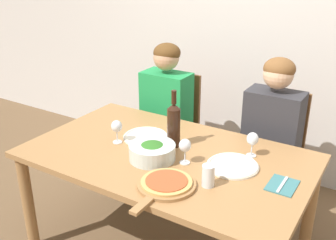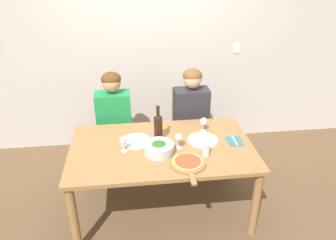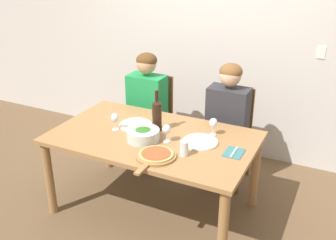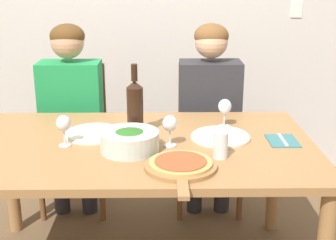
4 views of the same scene
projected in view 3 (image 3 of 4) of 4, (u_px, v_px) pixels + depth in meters
name	position (u px, v px, depth m)	size (l,w,h in m)	color
ground_plane	(154.00, 208.00, 3.57)	(40.00, 40.00, 0.00)	brown
back_wall	(214.00, 31.00, 4.17)	(10.00, 0.06, 2.70)	silver
dining_table	(153.00, 145.00, 3.31)	(1.69, 1.00, 0.73)	#9E7042
chair_left	(152.00, 116.00, 4.22)	(0.42, 0.42, 0.94)	brown
chair_right	(229.00, 132.00, 3.88)	(0.42, 0.42, 0.94)	brown
person_woman	(146.00, 100.00, 4.04)	(0.47, 0.51, 1.22)	#28282D
person_man	(227.00, 114.00, 3.69)	(0.47, 0.51, 1.22)	#28282D
wine_bottle	(157.00, 114.00, 3.32)	(0.08, 0.08, 0.36)	black
broccoli_bowl	(143.00, 135.00, 3.19)	(0.27, 0.27, 0.10)	silver
dinner_plate_left	(136.00, 125.00, 3.46)	(0.29, 0.29, 0.02)	silver
dinner_plate_right	(200.00, 142.00, 3.16)	(0.29, 0.29, 0.02)	silver
pizza_on_board	(155.00, 156.00, 2.93)	(0.31, 0.45, 0.04)	#9E7042
wine_glass_left	(115.00, 119.00, 3.34)	(0.07, 0.07, 0.15)	silver
wine_glass_right	(213.00, 123.00, 3.25)	(0.07, 0.07, 0.15)	silver
wine_glass_centre	(167.00, 130.00, 3.13)	(0.07, 0.07, 0.15)	silver
water_tumbler	(184.00, 148.00, 2.94)	(0.07, 0.07, 0.12)	silver
fork_on_napkin	(234.00, 153.00, 3.00)	(0.14, 0.18, 0.01)	#387075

